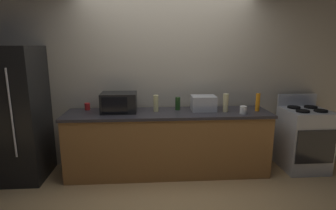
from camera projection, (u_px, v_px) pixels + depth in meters
ground_plane at (170, 186)px, 3.55m from camera, size 8.00×8.00×0.00m
back_wall at (166, 76)px, 4.05m from camera, size 6.40×0.10×2.70m
counter_run at (168, 143)px, 3.84m from camera, size 2.84×0.64×0.90m
refrigerator at (15, 115)px, 3.61m from camera, size 0.72×0.73×1.80m
stove_range at (303, 139)px, 3.97m from camera, size 0.60×0.61×1.08m
microwave at (119, 102)px, 3.72m from camera, size 0.48×0.35×0.27m
toaster_oven at (203, 103)px, 3.82m from camera, size 0.34×0.26×0.21m
bottle_vinegar at (156, 103)px, 3.76m from camera, size 0.07×0.07×0.23m
bottle_hand_soap at (226, 103)px, 3.75m from camera, size 0.07×0.07×0.25m
bottle_wine at (178, 104)px, 3.86m from camera, size 0.07×0.07×0.18m
bottle_dish_soap at (258, 102)px, 3.78m from camera, size 0.06×0.06×0.25m
mug_white at (243, 110)px, 3.64m from camera, size 0.09×0.09×0.11m
mug_red at (87, 106)px, 3.87m from camera, size 0.08×0.08×0.10m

